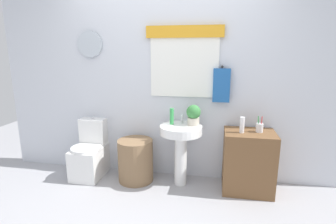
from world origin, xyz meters
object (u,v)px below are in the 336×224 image
object	(u,v)px
toilet	(90,154)
lotion_bottle	(242,125)
potted_plant	(193,115)
soap_bottle	(172,116)
toothbrush_cup	(260,128)
pedestal_sink	(181,141)
laundry_hamper	(136,160)
wooden_cabinet	(248,162)

from	to	relation	value
toilet	lotion_bottle	bearing A→B (deg)	-2.24
potted_plant	lotion_bottle	xyz separation A→B (m)	(0.55, -0.10, -0.07)
soap_bottle	toothbrush_cup	bearing A→B (deg)	-1.71
pedestal_sink	soap_bottle	distance (m)	0.31
pedestal_sink	toothbrush_cup	size ratio (longest dim) A/B	4.07
lotion_bottle	toothbrush_cup	xyz separation A→B (m)	(0.20, 0.06, -0.04)
laundry_hamper	toothbrush_cup	world-z (taller)	toothbrush_cup
pedestal_sink	potted_plant	world-z (taller)	potted_plant
toilet	soap_bottle	size ratio (longest dim) A/B	3.86
toilet	lotion_bottle	size ratio (longest dim) A/B	4.22
potted_plant	toothbrush_cup	world-z (taller)	potted_plant
laundry_hamper	soap_bottle	size ratio (longest dim) A/B	2.73
toilet	potted_plant	world-z (taller)	potted_plant
wooden_cabinet	potted_plant	world-z (taller)	potted_plant
laundry_hamper	wooden_cabinet	world-z (taller)	wooden_cabinet
laundry_hamper	pedestal_sink	distance (m)	0.65
toilet	pedestal_sink	size ratio (longest dim) A/B	1.01
toilet	toothbrush_cup	bearing A→B (deg)	-0.39
pedestal_sink	lotion_bottle	xyz separation A→B (m)	(0.69, -0.04, 0.25)
pedestal_sink	potted_plant	distance (m)	0.35
wooden_cabinet	potted_plant	bearing A→B (deg)	174.75
laundry_hamper	pedestal_sink	xyz separation A→B (m)	(0.57, 0.00, 0.30)
toilet	toothbrush_cup	distance (m)	2.15
laundry_hamper	toothbrush_cup	bearing A→B (deg)	0.77
toilet	pedestal_sink	bearing A→B (deg)	-1.63
pedestal_sink	potted_plant	bearing A→B (deg)	23.20
wooden_cabinet	toothbrush_cup	bearing A→B (deg)	11.28
pedestal_sink	soap_bottle	bearing A→B (deg)	157.38
soap_bottle	potted_plant	bearing A→B (deg)	2.20
soap_bottle	potted_plant	world-z (taller)	potted_plant
pedestal_sink	lotion_bottle	distance (m)	0.74
toilet	soap_bottle	world-z (taller)	soap_bottle
pedestal_sink	toothbrush_cup	bearing A→B (deg)	1.27
wooden_cabinet	toothbrush_cup	size ratio (longest dim) A/B	3.89
toilet	toothbrush_cup	xyz separation A→B (m)	(2.10, -0.01, 0.49)
wooden_cabinet	pedestal_sink	bearing A→B (deg)	180.00
potted_plant	toilet	bearing A→B (deg)	-178.91
laundry_hamper	toothbrush_cup	distance (m)	1.55
soap_bottle	laundry_hamper	bearing A→B (deg)	-173.72
lotion_bottle	potted_plant	bearing A→B (deg)	169.77
toilet	toothbrush_cup	world-z (taller)	toothbrush_cup
laundry_hamper	soap_bottle	world-z (taller)	soap_bottle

